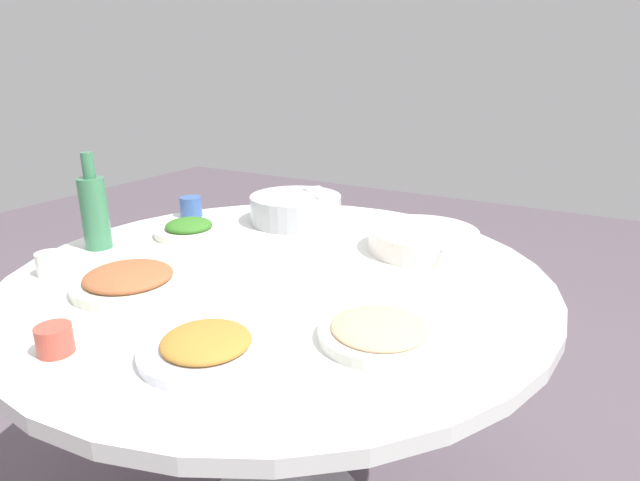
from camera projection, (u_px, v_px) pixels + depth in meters
The scene contains 11 objects.
round_dining_table at pixel (281, 330), 1.35m from camera, with size 1.30×1.30×0.77m.
rice_bowl at pixel (296, 208), 1.68m from camera, with size 0.29×0.29×0.09m.
soup_bowl at pixel (423, 240), 1.43m from camera, with size 0.29×0.29×0.06m.
dish_stirfry at pixel (129, 280), 1.19m from camera, with size 0.25×0.25×0.05m.
dish_noodles at pixel (379, 331), 0.97m from camera, with size 0.23×0.23×0.04m.
dish_tofu_braise at pixel (207, 346), 0.92m from camera, with size 0.24×0.24×0.04m.
dish_greens at pixel (189, 229), 1.56m from camera, with size 0.20×0.20×0.05m.
green_bottle at pixel (94, 210), 1.43m from camera, with size 0.07×0.07×0.26m.
tea_cup_near at pixel (191, 207), 1.75m from camera, with size 0.07×0.07×0.07m, color #355695.
tea_cup_far at pixel (50, 264), 1.27m from camera, with size 0.06×0.06×0.06m, color white.
tea_cup_side at pixel (55, 340), 0.92m from camera, with size 0.06×0.06×0.05m, color #BD4A3A.
Camera 1 is at (0.69, -0.99, 1.26)m, focal length 29.67 mm.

